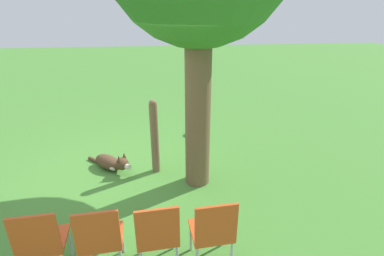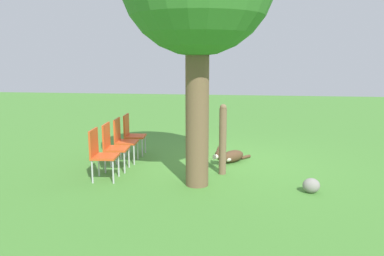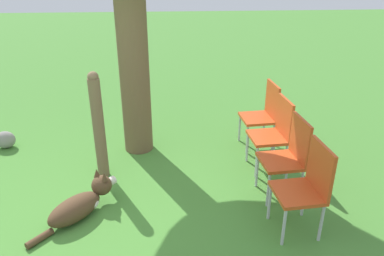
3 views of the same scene
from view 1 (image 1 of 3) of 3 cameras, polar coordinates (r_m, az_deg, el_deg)
name	(u,v)px [view 1 (image 1 of 3)]	position (r m, az deg, el deg)	size (l,w,h in m)	color
ground_plane	(128,175)	(5.24, -12.01, -8.82)	(30.00, 30.00, 0.00)	#478433
dog	(112,163)	(5.40, -15.06, -6.42)	(0.77, 0.86, 0.39)	#513823
fence_post	(155,136)	(4.99, -7.14, -1.61)	(0.13, 0.13, 1.30)	brown
red_chair_0	(41,240)	(3.57, -26.84, -18.57)	(0.46, 0.47, 0.90)	#D14C1E
red_chair_1	(100,237)	(3.40, -17.11, -19.19)	(0.46, 0.47, 0.90)	#D14C1E
red_chair_2	(157,233)	(3.32, -6.60, -19.29)	(0.46, 0.47, 0.90)	#D14C1E
red_chair_3	(213,230)	(3.35, 4.05, -18.77)	(0.46, 0.47, 0.90)	#D14C1E
garden_rock	(194,129)	(6.56, 0.34, -0.20)	(0.27, 0.22, 0.24)	gray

